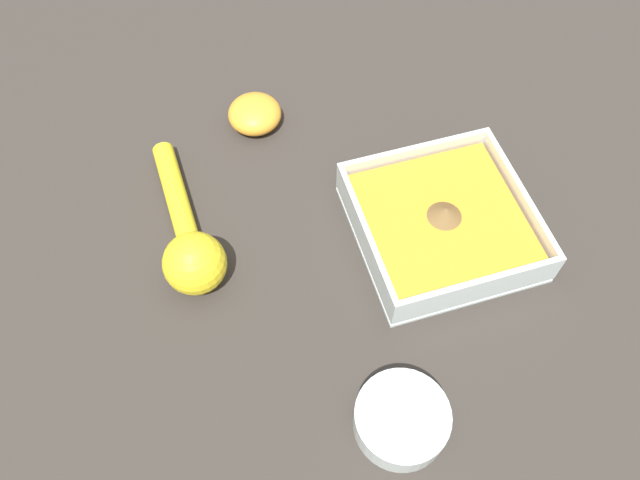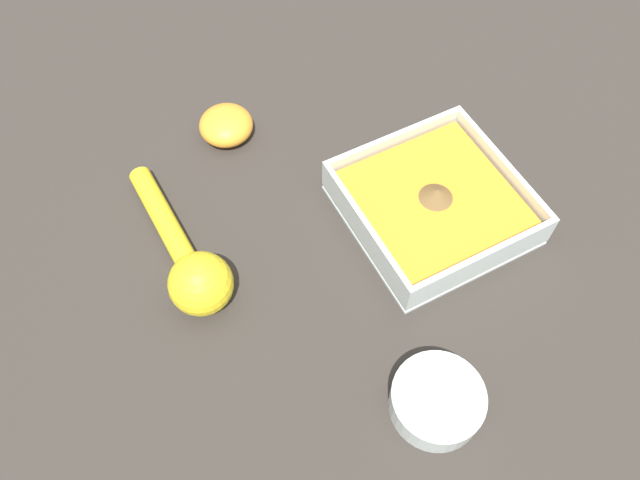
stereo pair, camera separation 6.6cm
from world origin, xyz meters
TOP-DOWN VIEW (x-y plane):
  - ground_plane at (0.00, 0.00)m, footprint 4.00×4.00m
  - square_dish at (-0.03, 0.02)m, footprint 0.18×0.18m
  - spice_bowl at (0.16, -0.09)m, footprint 0.09×0.09m
  - lemon_squeezer at (-0.08, -0.24)m, footprint 0.21×0.07m
  - lemon_half at (-0.25, -0.13)m, footprint 0.07×0.07m

SIDE VIEW (x-z plane):
  - ground_plane at x=0.00m, z-range 0.00..0.00m
  - spice_bowl at x=0.16m, z-range 0.00..0.03m
  - lemon_half at x=-0.25m, z-range 0.00..0.04m
  - square_dish at x=-0.03m, z-range -0.01..0.04m
  - lemon_squeezer at x=-0.08m, z-range 0.00..0.06m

